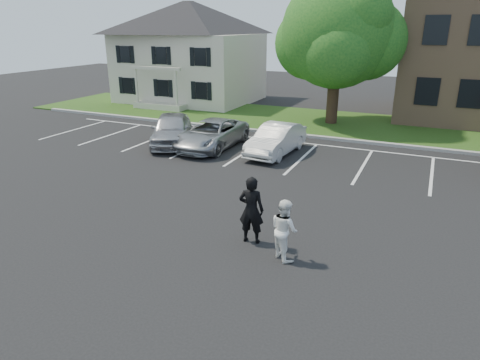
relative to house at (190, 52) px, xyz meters
The scene contains 11 objects.
ground_plane 24.14m from the house, 56.94° to the right, with size 90.00×90.00×0.00m, color black.
curb 15.71m from the house, 31.52° to the right, with size 40.00×0.30×0.15m, color gray.
grass_strip 14.11m from the house, 17.00° to the right, with size 44.00×8.00×0.08m, color #19450D.
stall_lines 18.53m from the house, 37.43° to the right, with size 34.00×5.36×0.01m.
house is the anchor object (origin of this frame).
tree 13.29m from the house, 17.33° to the right, with size 7.80×7.20×8.80m.
man_black_suit 24.93m from the house, 55.56° to the right, with size 0.72×0.47×1.98m, color black.
man_white_shirt 25.98m from the house, 54.06° to the right, with size 0.81×0.63×1.67m, color white.
car_silver_west 14.03m from the house, 63.71° to the right, with size 1.89×4.69×1.60m, color #A5A5AA.
car_silver_minivan 14.92m from the house, 55.46° to the right, with size 2.30×4.99×1.39m, color #979A9E.
car_white_sedan 16.81m from the house, 45.27° to the right, with size 1.50×4.31×1.42m, color silver.
Camera 1 is at (5.26, -10.59, 5.88)m, focal length 32.00 mm.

